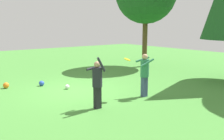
% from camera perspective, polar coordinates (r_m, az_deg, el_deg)
% --- Properties ---
extents(ground_plane, '(40.00, 40.00, 0.00)m').
position_cam_1_polar(ground_plane, '(11.10, -8.25, -4.74)').
color(ground_plane, '#478C38').
extents(person_thrower, '(0.55, 0.58, 1.82)m').
position_cam_1_polar(person_thrower, '(8.51, -3.39, -2.45)').
color(person_thrower, black).
rests_on(person_thrower, ground_plane).
extents(person_catcher, '(0.63, 0.70, 1.73)m').
position_cam_1_polar(person_catcher, '(10.00, 7.47, -0.32)').
color(person_catcher, '#38476B').
rests_on(person_catcher, ground_plane).
extents(frisbee, '(0.37, 0.37, 0.12)m').
position_cam_1_polar(frisbee, '(9.57, 3.52, 2.42)').
color(frisbee, yellow).
extents(ball_white, '(0.21, 0.21, 0.21)m').
position_cam_1_polar(ball_white, '(11.45, -10.22, -3.79)').
color(ball_white, white).
rests_on(ball_white, ground_plane).
extents(ball_blue, '(0.25, 0.25, 0.25)m').
position_cam_1_polar(ball_blue, '(12.30, -15.82, -2.95)').
color(ball_blue, blue).
rests_on(ball_blue, ground_plane).
extents(ball_orange, '(0.27, 0.27, 0.27)m').
position_cam_1_polar(ball_orange, '(12.39, -23.09, -3.25)').
color(ball_orange, orange).
rests_on(ball_orange, ground_plane).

